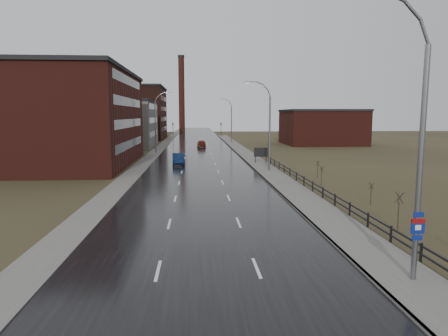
{
  "coord_description": "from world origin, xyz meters",
  "views": [
    {
      "loc": [
        -0.5,
        -13.8,
        7.2
      ],
      "look_at": [
        1.73,
        17.58,
        3.0
      ],
      "focal_mm": 32.0,
      "sensor_mm": 36.0,
      "label": 1
    }
  ],
  "objects": [
    {
      "name": "car_near",
      "position": [
        -3.03,
        43.89,
        0.81
      ],
      "size": [
        2.02,
        5.02,
        1.62
      ],
      "primitive_type": "imported",
      "rotation": [
        0.0,
        0.0,
        0.06
      ],
      "color": "#0B1C3A",
      "rests_on": "ground"
    },
    {
      "name": "shrub_c",
      "position": [
        12.0,
        9.49,
        1.33
      ],
      "size": [
        0.59,
        0.62,
        2.51
      ],
      "color": "#382D23",
      "rests_on": "ground"
    },
    {
      "name": "building_right",
      "position": [
        30.3,
        82.0,
        4.26
      ],
      "size": [
        18.36,
        16.32,
        8.5
      ],
      "color": "#471914",
      "rests_on": "ground"
    },
    {
      "name": "ground",
      "position": [
        0.0,
        0.0,
        0.0
      ],
      "size": [
        320.0,
        320.0,
        0.0
      ],
      "primitive_type": "plane",
      "color": "#2D2819",
      "rests_on": "ground"
    },
    {
      "name": "traffic_light_left",
      "position": [
        -8.0,
        120.0,
        4.6
      ],
      "size": [
        0.58,
        2.73,
        5.3
      ],
      "color": "black",
      "rests_on": "ground"
    },
    {
      "name": "road",
      "position": [
        0.0,
        60.0,
        0.03
      ],
      "size": [
        14.0,
        300.0,
        0.06
      ],
      "primitive_type": "cube",
      "color": "black",
      "rests_on": "ground"
    },
    {
      "name": "guardrail",
      "position": [
        10.3,
        18.31,
        0.71
      ],
      "size": [
        0.1,
        53.05,
        1.1
      ],
      "color": "black",
      "rests_on": "ground"
    },
    {
      "name": "streetlight_left",
      "position": [
        -7.7,
        62.0,
        5.84
      ],
      "size": [
        3.36,
        0.28,
        11.35
      ],
      "color": "slate",
      "rests_on": "ground"
    },
    {
      "name": "sidewalk_left",
      "position": [
        -8.2,
        60.0,
        0.06
      ],
      "size": [
        2.4,
        260.0,
        0.12
      ],
      "primitive_type": "cube",
      "color": "#595651",
      "rests_on": "ground"
    },
    {
      "name": "curb_right",
      "position": [
        7.08,
        35.0,
        0.09
      ],
      "size": [
        0.16,
        180.0,
        0.18
      ],
      "primitive_type": "cube",
      "color": "slate",
      "rests_on": "ground"
    },
    {
      "name": "streetlight_main",
      "position": [
        8.47,
        2.0,
        6.06
      ],
      "size": [
        3.91,
        0.29,
        12.11
      ],
      "color": "slate",
      "rests_on": "ground"
    },
    {
      "name": "warehouse_near",
      "position": [
        -20.99,
        45.0,
        6.76
      ],
      "size": [
        22.44,
        28.56,
        13.5
      ],
      "color": "#471914",
      "rests_on": "ground"
    },
    {
      "name": "warehouse_mid",
      "position": [
        -17.99,
        78.0,
        5.26
      ],
      "size": [
        16.32,
        20.4,
        10.5
      ],
      "color": "slate",
      "rests_on": "ground"
    },
    {
      "name": "warehouse_far",
      "position": [
        -22.99,
        108.0,
        7.76
      ],
      "size": [
        26.52,
        24.48,
        15.5
      ],
      "color": "#331611",
      "rests_on": "ground"
    },
    {
      "name": "car_far",
      "position": [
        0.8,
        75.0,
        0.82
      ],
      "size": [
        2.06,
        4.84,
        1.63
      ],
      "primitive_type": "imported",
      "rotation": [
        0.0,
        0.0,
        3.11
      ],
      "color": "#56180E",
      "rests_on": "ground"
    },
    {
      "name": "sidewalk_right",
      "position": [
        8.6,
        35.0,
        0.09
      ],
      "size": [
        3.2,
        180.0,
        0.18
      ],
      "primitive_type": "cube",
      "color": "#595651",
      "rests_on": "ground"
    },
    {
      "name": "streetlight_right_far",
      "position": [
        8.5,
        90.0,
        5.84
      ],
      "size": [
        3.36,
        0.28,
        11.35
      ],
      "color": "slate",
      "rests_on": "ground"
    },
    {
      "name": "shrub_e",
      "position": [
        12.1,
        25.06,
        1.11
      ],
      "size": [
        0.5,
        0.53,
        2.1
      ],
      "color": "#382D23",
      "rests_on": "ground"
    },
    {
      "name": "traffic_light_right",
      "position": [
        8.0,
        120.0,
        4.6
      ],
      "size": [
        0.58,
        2.73,
        5.3
      ],
      "color": "black",
      "rests_on": "ground"
    },
    {
      "name": "billboard",
      "position": [
        9.1,
        44.27,
        1.64
      ],
      "size": [
        2.1,
        0.17,
        2.41
      ],
      "color": "black",
      "rests_on": "ground"
    },
    {
      "name": "shrub_d",
      "position": [
        13.51,
        16.72,
        0.96
      ],
      "size": [
        0.44,
        0.46,
        1.81
      ],
      "color": "#382D23",
      "rests_on": "ground"
    },
    {
      "name": "smokestack",
      "position": [
        -6.0,
        150.0,
        15.5
      ],
      "size": [
        2.7,
        2.7,
        30.7
      ],
      "color": "#331611",
      "rests_on": "ground"
    },
    {
      "name": "shrub_f",
      "position": [
        13.46,
        30.73,
        1.05
      ],
      "size": [
        0.47,
        0.5,
        1.98
      ],
      "color": "#382D23",
      "rests_on": "ground"
    },
    {
      "name": "streetlight_right_mid",
      "position": [
        8.5,
        36.0,
        5.84
      ],
      "size": [
        3.36,
        0.28,
        11.35
      ],
      "color": "slate",
      "rests_on": "ground"
    }
  ]
}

